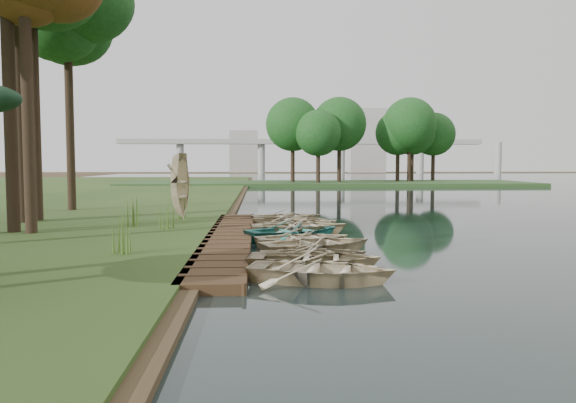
{
  "coord_description": "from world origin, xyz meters",
  "views": [
    {
      "loc": [
        -0.51,
        -19.75,
        2.88
      ],
      "look_at": [
        0.55,
        1.05,
        1.42
      ],
      "focal_mm": 35.0,
      "sensor_mm": 36.0,
      "label": 1
    }
  ],
  "objects_px": {
    "stored_rowboat": "(182,213)",
    "boardwalk": "(229,240)",
    "rowboat_0": "(321,267)",
    "rowboat_1": "(314,256)",
    "rowboat_2": "(314,252)"
  },
  "relations": [
    {
      "from": "boardwalk",
      "to": "rowboat_1",
      "type": "distance_m",
      "value": 5.78
    },
    {
      "from": "stored_rowboat",
      "to": "rowboat_2",
      "type": "bearing_deg",
      "value": -138.13
    },
    {
      "from": "boardwalk",
      "to": "rowboat_0",
      "type": "bearing_deg",
      "value": -69.34
    },
    {
      "from": "stored_rowboat",
      "to": "boardwalk",
      "type": "bearing_deg",
      "value": -142.2
    },
    {
      "from": "boardwalk",
      "to": "rowboat_2",
      "type": "relative_size",
      "value": 5.25
    },
    {
      "from": "rowboat_0",
      "to": "rowboat_1",
      "type": "height_order",
      "value": "rowboat_1"
    },
    {
      "from": "rowboat_1",
      "to": "rowboat_2",
      "type": "relative_size",
      "value": 1.15
    },
    {
      "from": "rowboat_1",
      "to": "boardwalk",
      "type": "bearing_deg",
      "value": 33.56
    },
    {
      "from": "boardwalk",
      "to": "stored_rowboat",
      "type": "bearing_deg",
      "value": 113.05
    },
    {
      "from": "boardwalk",
      "to": "rowboat_1",
      "type": "height_order",
      "value": "rowboat_1"
    },
    {
      "from": "boardwalk",
      "to": "stored_rowboat",
      "type": "relative_size",
      "value": 5.34
    },
    {
      "from": "rowboat_2",
      "to": "stored_rowboat",
      "type": "relative_size",
      "value": 1.02
    },
    {
      "from": "rowboat_1",
      "to": "rowboat_2",
      "type": "bearing_deg",
      "value": 2.33
    },
    {
      "from": "rowboat_1",
      "to": "rowboat_2",
      "type": "distance_m",
      "value": 1.04
    },
    {
      "from": "boardwalk",
      "to": "rowboat_2",
      "type": "height_order",
      "value": "rowboat_2"
    }
  ]
}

